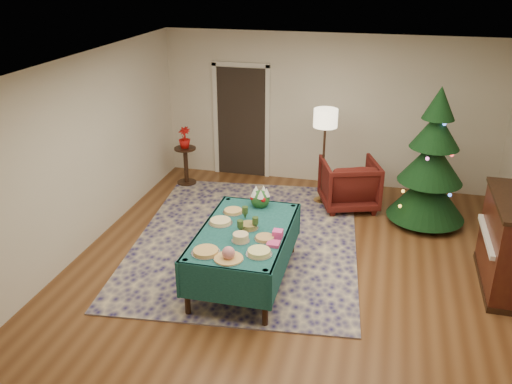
% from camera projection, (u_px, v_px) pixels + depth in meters
% --- Properties ---
extents(room_shell, '(7.00, 7.00, 7.00)m').
position_uv_depth(room_shell, '(292.00, 184.00, 6.51)').
color(room_shell, '#593319').
rests_on(room_shell, ground).
extents(doorway, '(1.08, 0.04, 2.16)m').
position_uv_depth(doorway, '(241.00, 119.00, 10.07)').
color(doorway, black).
rests_on(doorway, ground).
extents(rug, '(3.62, 4.51, 0.02)m').
position_uv_depth(rug, '(247.00, 239.00, 8.05)').
color(rug, '#18144B').
rests_on(rug, ground).
extents(buffet_table, '(1.12, 1.91, 0.74)m').
position_uv_depth(buffet_table, '(244.00, 240.00, 6.80)').
color(buffet_table, black).
rests_on(buffet_table, ground).
extents(platter_0, '(0.34, 0.34, 0.05)m').
position_uv_depth(platter_0, '(206.00, 252.00, 6.20)').
color(platter_0, silver).
rests_on(platter_0, buffet_table).
extents(platter_1, '(0.34, 0.34, 0.16)m').
position_uv_depth(platter_1, '(229.00, 255.00, 6.06)').
color(platter_1, silver).
rests_on(platter_1, buffet_table).
extents(platter_2, '(0.31, 0.31, 0.06)m').
position_uv_depth(platter_2, '(259.00, 252.00, 6.17)').
color(platter_2, silver).
rests_on(platter_2, buffet_table).
extents(platter_3, '(0.22, 0.22, 0.10)m').
position_uv_depth(platter_3, '(241.00, 238.00, 6.45)').
color(platter_3, silver).
rests_on(platter_3, buffet_table).
extents(platter_4, '(0.26, 0.26, 0.04)m').
position_uv_depth(platter_4, '(265.00, 238.00, 6.51)').
color(platter_4, silver).
rests_on(platter_4, buffet_table).
extents(platter_5, '(0.31, 0.31, 0.05)m').
position_uv_depth(platter_5, '(221.00, 222.00, 6.90)').
color(platter_5, silver).
rests_on(platter_5, buffet_table).
extents(platter_6, '(0.24, 0.24, 0.07)m').
position_uv_depth(platter_6, '(249.00, 226.00, 6.76)').
color(platter_6, silver).
rests_on(platter_6, buffet_table).
extents(platter_7, '(0.28, 0.28, 0.04)m').
position_uv_depth(platter_7, '(233.00, 211.00, 7.20)').
color(platter_7, silver).
rests_on(platter_7, buffet_table).
extents(goblet_0, '(0.08, 0.08, 0.17)m').
position_uv_depth(goblet_0, '(245.00, 212.00, 6.99)').
color(goblet_0, '#2D471E').
rests_on(goblet_0, buffet_table).
extents(goblet_1, '(0.08, 0.08, 0.17)m').
position_uv_depth(goblet_1, '(255.00, 223.00, 6.71)').
color(goblet_1, '#2D471E').
rests_on(goblet_1, buffet_table).
extents(goblet_2, '(0.08, 0.08, 0.17)m').
position_uv_depth(goblet_2, '(240.00, 226.00, 6.63)').
color(goblet_2, '#2D471E').
rests_on(goblet_2, buffet_table).
extents(napkin_stack, '(0.15, 0.15, 0.04)m').
position_uv_depth(napkin_stack, '(273.00, 244.00, 6.37)').
color(napkin_stack, '#D33A7C').
rests_on(napkin_stack, buffet_table).
extents(gift_box, '(0.12, 0.12, 0.10)m').
position_uv_depth(gift_box, '(278.00, 234.00, 6.54)').
color(gift_box, '#E53F93').
rests_on(gift_box, buffet_table).
extents(centerpiece, '(0.27, 0.27, 0.31)m').
position_uv_depth(centerpiece, '(260.00, 197.00, 7.34)').
color(centerpiece, '#1E4C1E').
rests_on(centerpiece, buffet_table).
extents(armchair, '(1.10, 1.06, 0.91)m').
position_uv_depth(armchair, '(349.00, 182.00, 8.95)').
color(armchair, '#4E1410').
rests_on(armchair, ground).
extents(floor_lamp, '(0.39, 0.39, 1.62)m').
position_uv_depth(floor_lamp, '(325.00, 124.00, 8.78)').
color(floor_lamp, '#A57F3F').
rests_on(floor_lamp, ground).
extents(side_table, '(0.39, 0.39, 0.70)m').
position_uv_depth(side_table, '(186.00, 166.00, 9.92)').
color(side_table, black).
rests_on(side_table, ground).
extents(potted_plant, '(0.21, 0.38, 0.21)m').
position_uv_depth(potted_plant, '(185.00, 142.00, 9.73)').
color(potted_plant, '#B8100D').
rests_on(potted_plant, side_table).
extents(christmas_tree, '(1.53, 1.53, 2.17)m').
position_uv_depth(christmas_tree, '(432.00, 164.00, 8.20)').
color(christmas_tree, black).
rests_on(christmas_tree, ground).
extents(piano, '(0.66, 1.39, 1.20)m').
position_uv_depth(piano, '(512.00, 245.00, 6.70)').
color(piano, black).
rests_on(piano, ground).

